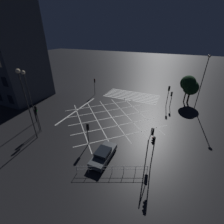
% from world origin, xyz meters
% --- Properties ---
extents(ground_plane, '(200.00, 200.00, 0.00)m').
position_xyz_m(ground_plane, '(0.00, 0.00, 0.00)').
color(ground_plane, black).
extents(road_markings, '(19.09, 24.10, 0.01)m').
position_xyz_m(road_markings, '(0.41, -7.37, 0.00)').
color(road_markings, silver).
rests_on(road_markings, ground_plane).
extents(traffic_light_nw_main, '(0.39, 0.36, 4.33)m').
position_xyz_m(traffic_light_nw_main, '(-8.66, 8.54, 3.08)').
color(traffic_light_nw_main, '#2D2D30').
rests_on(traffic_light_nw_main, ground_plane).
extents(traffic_light_ne_main, '(0.39, 0.36, 4.45)m').
position_xyz_m(traffic_light_ne_main, '(8.27, 8.51, 3.17)').
color(traffic_light_ne_main, '#2D2D30').
rests_on(traffic_light_ne_main, ground_plane).
extents(traffic_light_ne_cross, '(0.36, 0.39, 3.78)m').
position_xyz_m(traffic_light_ne_cross, '(8.68, 8.40, 2.70)').
color(traffic_light_ne_cross, '#2D2D30').
rests_on(traffic_light_ne_cross, ground_plane).
extents(traffic_light_sw_cross, '(0.36, 0.39, 4.44)m').
position_xyz_m(traffic_light_sw_cross, '(-8.37, -8.89, 3.16)').
color(traffic_light_sw_cross, '#2D2D30').
rests_on(traffic_light_sw_cross, ground_plane).
extents(traffic_light_se_main, '(0.39, 0.36, 4.00)m').
position_xyz_m(traffic_light_se_main, '(8.57, -8.70, 2.86)').
color(traffic_light_se_main, '#2D2D30').
rests_on(traffic_light_se_main, ground_plane).
extents(traffic_light_nw_cross, '(0.36, 2.75, 3.93)m').
position_xyz_m(traffic_light_nw_cross, '(-8.14, 7.32, 2.90)').
color(traffic_light_nw_cross, '#2D2D30').
rests_on(traffic_light_nw_cross, ground_plane).
extents(traffic_light_sw_main, '(0.39, 0.36, 3.38)m').
position_xyz_m(traffic_light_sw_main, '(-9.03, -8.88, 2.42)').
color(traffic_light_sw_main, '#2D2D30').
rests_on(traffic_light_sw_main, ground_plane).
extents(traffic_light_median_north, '(0.36, 0.39, 3.28)m').
position_xyz_m(traffic_light_median_north, '(-0.08, 7.91, 2.35)').
color(traffic_light_median_north, '#2D2D30').
rests_on(traffic_light_median_north, ground_plane).
extents(street_lamp_east, '(0.50, 0.50, 10.35)m').
position_xyz_m(street_lamp_east, '(-13.78, -10.27, 6.94)').
color(street_lamp_east, '#2D2D30').
rests_on(street_lamp_east, ground_plane).
extents(street_lamp_west, '(0.56, 0.56, 8.77)m').
position_xyz_m(street_lamp_west, '(11.41, 6.68, 6.40)').
color(street_lamp_west, '#2D2D30').
rests_on(street_lamp_west, ground_plane).
extents(street_lamp_far, '(0.53, 0.53, 10.01)m').
position_xyz_m(street_lamp_far, '(7.58, 9.97, 7.00)').
color(street_lamp_far, '#2D2D30').
rests_on(street_lamp_far, ground_plane).
extents(street_tree_near, '(3.11, 3.11, 5.04)m').
position_xyz_m(street_tree_near, '(-12.40, -12.77, 3.46)').
color(street_tree_near, '#38281C').
rests_on(street_tree_near, ground_plane).
extents(street_tree_far, '(3.12, 3.12, 5.90)m').
position_xyz_m(street_tree_far, '(-11.67, -12.92, 4.32)').
color(street_tree_far, '#38281C').
rests_on(street_tree_far, ground_plane).
extents(waiting_car, '(1.75, 4.53, 1.28)m').
position_xyz_m(waiting_car, '(-3.18, 9.52, 0.61)').
color(waiting_car, '#474C51').
rests_on(waiting_car, ground_plane).
extents(pedestrian_railing, '(7.07, 3.25, 1.05)m').
position_xyz_m(pedestrian_railing, '(-5.05, 11.10, 0.67)').
color(pedestrian_railing, '#B7B7BC').
rests_on(pedestrian_railing, ground_plane).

